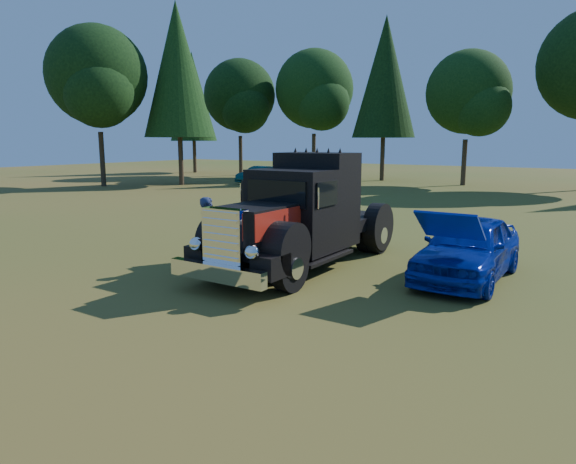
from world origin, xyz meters
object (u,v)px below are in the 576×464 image
(diamond_t_truck, at_px, (300,219))
(hotrod_coupe, at_px, (468,248))
(spectator_near, at_px, (209,233))
(spectator_far, at_px, (266,227))
(distant_teal_car, at_px, (259,175))

(diamond_t_truck, bearing_deg, hotrod_coupe, 16.29)
(hotrod_coupe, xyz_separation_m, spectator_near, (-5.93, -2.65, 0.17))
(spectator_near, height_order, spectator_far, spectator_near)
(spectator_near, bearing_deg, spectator_far, -22.05)
(spectator_far, bearing_deg, hotrod_coupe, -59.83)
(spectator_near, bearing_deg, diamond_t_truck, -66.68)
(diamond_t_truck, xyz_separation_m, distant_teal_car, (-17.16, 21.31, -0.61))
(diamond_t_truck, bearing_deg, spectator_near, -142.09)
(spectator_far, height_order, distant_teal_car, spectator_far)
(spectator_far, relative_size, distant_teal_car, 0.41)
(hotrod_coupe, relative_size, spectator_near, 2.40)
(spectator_far, bearing_deg, distant_teal_car, 62.08)
(hotrod_coupe, height_order, distant_teal_car, hotrod_coupe)
(spectator_near, xyz_separation_m, spectator_far, (0.28, 2.14, -0.11))
(diamond_t_truck, height_order, spectator_near, diamond_t_truck)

